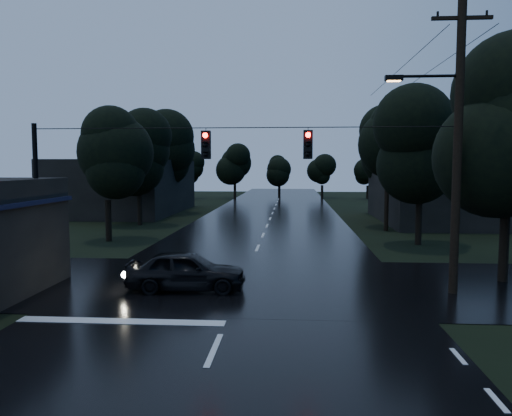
# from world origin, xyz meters

# --- Properties ---
(main_road) EXTENTS (12.00, 120.00, 0.02)m
(main_road) POSITION_xyz_m (0.00, 30.00, 0.00)
(main_road) COLOR black
(main_road) RESTS_ON ground
(cross_street) EXTENTS (60.00, 9.00, 0.02)m
(cross_street) POSITION_xyz_m (0.00, 12.00, 0.00)
(cross_street) COLOR black
(cross_street) RESTS_ON ground
(building_far_right) EXTENTS (10.00, 14.00, 4.40)m
(building_far_right) POSITION_xyz_m (14.00, 34.00, 2.20)
(building_far_right) COLOR black
(building_far_right) RESTS_ON ground
(building_far_left) EXTENTS (10.00, 16.00, 5.00)m
(building_far_left) POSITION_xyz_m (-14.00, 40.00, 2.50)
(building_far_left) COLOR black
(building_far_left) RESTS_ON ground
(utility_pole_main) EXTENTS (3.50, 0.30, 10.00)m
(utility_pole_main) POSITION_xyz_m (7.41, 11.00, 5.26)
(utility_pole_main) COLOR black
(utility_pole_main) RESTS_ON ground
(utility_pole_far) EXTENTS (2.00, 0.30, 7.50)m
(utility_pole_far) POSITION_xyz_m (8.30, 28.00, 3.88)
(utility_pole_far) COLOR black
(utility_pole_far) RESTS_ON ground
(anchor_pole_left) EXTENTS (0.18, 0.18, 6.00)m
(anchor_pole_left) POSITION_xyz_m (-7.50, 11.00, 3.00)
(anchor_pole_left) COLOR black
(anchor_pole_left) RESTS_ON ground
(span_signals) EXTENTS (15.00, 0.37, 1.12)m
(span_signals) POSITION_xyz_m (0.56, 10.99, 5.24)
(span_signals) COLOR black
(span_signals) RESTS_ON ground
(tree_corner_near) EXTENTS (4.48, 4.48, 9.44)m
(tree_corner_near) POSITION_xyz_m (10.00, 13.00, 5.99)
(tree_corner_near) COLOR black
(tree_corner_near) RESTS_ON ground
(tree_left_a) EXTENTS (3.92, 3.92, 8.26)m
(tree_left_a) POSITION_xyz_m (-9.00, 22.00, 5.24)
(tree_left_a) COLOR black
(tree_left_a) RESTS_ON ground
(tree_left_b) EXTENTS (4.20, 4.20, 8.85)m
(tree_left_b) POSITION_xyz_m (-9.60, 30.00, 5.62)
(tree_left_b) COLOR black
(tree_left_b) RESTS_ON ground
(tree_left_c) EXTENTS (4.48, 4.48, 9.44)m
(tree_left_c) POSITION_xyz_m (-10.20, 40.00, 5.99)
(tree_left_c) COLOR black
(tree_left_c) RESTS_ON ground
(tree_right_a) EXTENTS (4.20, 4.20, 8.85)m
(tree_right_a) POSITION_xyz_m (9.00, 22.00, 5.62)
(tree_right_a) COLOR black
(tree_right_a) RESTS_ON ground
(tree_right_b) EXTENTS (4.48, 4.48, 9.44)m
(tree_right_b) POSITION_xyz_m (9.60, 30.00, 5.99)
(tree_right_b) COLOR black
(tree_right_b) RESTS_ON ground
(tree_right_c) EXTENTS (4.76, 4.76, 10.03)m
(tree_right_c) POSITION_xyz_m (10.20, 40.00, 6.37)
(tree_right_c) COLOR black
(tree_right_c) RESTS_ON ground
(car) EXTENTS (4.32, 1.93, 1.44)m
(car) POSITION_xyz_m (-1.91, 10.76, 0.72)
(car) COLOR black
(car) RESTS_ON ground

